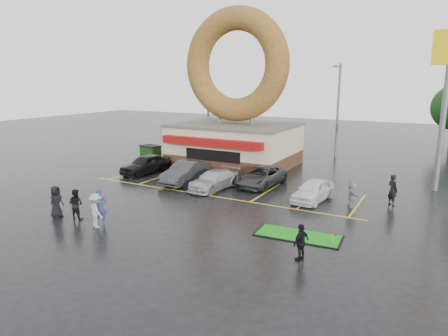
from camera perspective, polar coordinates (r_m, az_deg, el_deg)
The scene contains 19 objects.
ground at distance 23.61m, azimuth -6.46°, elevation -5.96°, with size 120.00×120.00×0.00m, color black.
donut_shop at distance 35.21m, azimuth 1.61°, elevation 7.60°, with size 10.20×8.70×13.50m.
shell_sign at distance 30.23m, azimuth 29.30°, elevation 10.80°, with size 2.20×0.36×10.60m.
streetlight_left at distance 44.65m, azimuth -2.34°, elevation 9.01°, with size 0.40×2.21×9.00m.
streetlight_mid at distance 40.26m, azimuth 15.94°, elevation 8.19°, with size 0.40×2.21×9.00m.
car_black at distance 32.95m, azimuth -11.10°, elevation 0.55°, with size 1.83×4.54×1.55m, color black.
car_dgrey at distance 29.55m, azimuth -5.49°, elevation -0.61°, with size 1.67×4.78×1.57m, color #2D2D2F.
car_silver at distance 27.77m, azimuth -1.45°, elevation -1.69°, with size 1.81×4.46×1.29m, color #A8A7AD.
car_grey at distance 28.75m, azimuth 5.38°, elevation -1.22°, with size 2.21×4.79×1.33m, color #303133.
car_white at distance 25.59m, azimuth 12.58°, elevation -3.16°, with size 1.59×3.96×1.35m, color white.
person_blue at distance 21.81m, azimuth -17.32°, elevation -5.35°, with size 0.70×0.46×1.93m, color navy.
person_blackjkt at distance 23.17m, azimuth -20.41°, elevation -4.86°, with size 0.82×0.64×1.68m, color black.
person_hoodie at distance 21.53m, azimuth -17.83°, elevation -5.81°, with size 1.16×0.67×1.80m, color #959598.
person_bystander at distance 23.83m, azimuth -22.85°, elevation -4.46°, with size 0.87×0.57×1.79m, color black.
person_cameraman at distance 17.23m, azimuth 10.96°, elevation -10.38°, with size 0.94×0.39×1.60m, color black.
person_walker_near at distance 24.93m, azimuth 17.79°, elevation -3.54°, with size 1.51×0.48×1.63m, color gray.
person_walker_far at distance 26.13m, azimuth 22.95°, elevation -2.89°, with size 0.70×0.46×1.91m, color black.
dumpster at distance 38.65m, azimuth -10.46°, elevation 2.12°, with size 1.80×1.20×1.30m, color #183A16.
putting_green at distance 20.00m, azimuth 10.58°, elevation -9.45°, with size 4.24×2.07×0.52m.
Camera 1 is at (13.05, -18.23, 7.40)m, focal length 32.00 mm.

